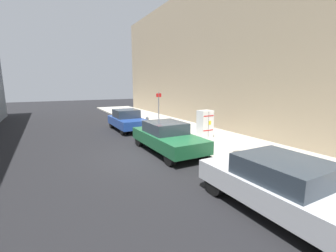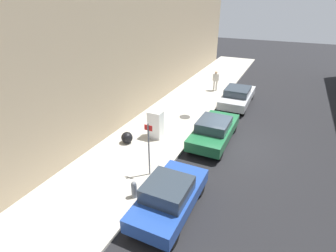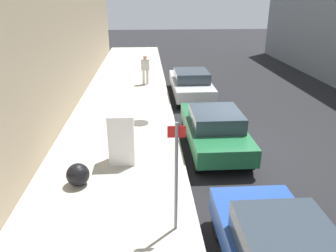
% 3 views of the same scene
% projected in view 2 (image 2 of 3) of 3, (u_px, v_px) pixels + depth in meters
% --- Properties ---
extents(ground_plane, '(80.00, 80.00, 0.00)m').
position_uv_depth(ground_plane, '(229.00, 144.00, 14.27)').
color(ground_plane, black).
extents(sidewalk_slab, '(4.35, 44.00, 0.13)m').
position_uv_depth(sidewalk_slab, '(161.00, 128.00, 15.83)').
color(sidewalk_slab, '#B2ADA0').
rests_on(sidewalk_slab, ground).
extents(building_facade_near, '(2.44, 39.60, 10.41)m').
position_uv_depth(building_facade_near, '(106.00, 36.00, 14.83)').
color(building_facade_near, tan).
rests_on(building_facade_near, ground).
extents(discarded_refrigerator, '(0.75, 0.64, 1.55)m').
position_uv_depth(discarded_refrigerator, '(156.00, 124.00, 14.41)').
color(discarded_refrigerator, white).
rests_on(discarded_refrigerator, sidewalk_slab).
extents(manhole_cover, '(0.70, 0.70, 0.02)m').
position_uv_depth(manhole_cover, '(185.00, 117.00, 17.15)').
color(manhole_cover, '#47443F').
rests_on(manhole_cover, sidewalk_slab).
extents(street_sign_post, '(0.36, 0.07, 2.50)m').
position_uv_depth(street_sign_post, '(149.00, 147.00, 11.05)').
color(street_sign_post, slate).
rests_on(street_sign_post, sidewalk_slab).
extents(fire_hydrant, '(0.22, 0.22, 0.73)m').
position_uv_depth(fire_hydrant, '(134.00, 189.00, 10.19)').
color(fire_hydrant, slate).
rests_on(fire_hydrant, sidewalk_slab).
extents(trash_bag, '(0.62, 0.62, 0.62)m').
position_uv_depth(trash_bag, '(127.00, 138.00, 14.04)').
color(trash_bag, black).
rests_on(trash_bag, sidewalk_slab).
extents(pedestrian_walking_far, '(0.47, 0.22, 1.64)m').
position_uv_depth(pedestrian_walking_far, '(216.00, 79.00, 21.57)').
color(pedestrian_walking_far, beige).
rests_on(pedestrian_walking_far, sidewalk_slab).
extents(parked_hatchback_blue, '(1.74, 3.81, 1.42)m').
position_uv_depth(parked_hatchback_blue, '(169.00, 196.00, 9.52)').
color(parked_hatchback_blue, '#23479E').
rests_on(parked_hatchback_blue, ground).
extents(parked_sedan_green, '(1.80, 4.41, 1.39)m').
position_uv_depth(parked_sedan_green, '(214.00, 130.00, 14.21)').
color(parked_sedan_green, '#1E6038').
rests_on(parked_sedan_green, ground).
extents(parked_sedan_silver, '(1.84, 4.62, 1.38)m').
position_uv_depth(parked_sedan_silver, '(237.00, 96.00, 19.07)').
color(parked_sedan_silver, silver).
rests_on(parked_sedan_silver, ground).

